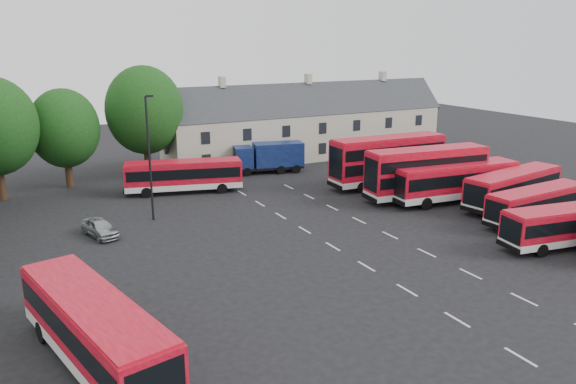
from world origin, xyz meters
name	(u,v)px	position (x,y,z in m)	size (l,w,h in m)	color
ground	(349,256)	(0.00, 0.00, 0.00)	(140.00, 140.00, 0.00)	black
lane_markings	(362,241)	(2.50, 2.00, 0.01)	(5.15, 33.80, 0.01)	beige
terrace_houses	(308,125)	(14.00, 30.00, 3.86)	(35.70, 7.13, 10.06)	beige
bus_row_b	(570,223)	(14.60, -5.59, 1.72)	(10.36, 3.83, 2.86)	silver
bus_row_c	(537,202)	(17.04, -0.96, 1.67)	(9.97, 2.87, 2.78)	silver
bus_row_d	(513,186)	(18.96, 3.07, 1.87)	(11.24, 4.24, 3.11)	silver
bus_row_e	(455,179)	(15.66, 6.62, 2.05)	(12.25, 3.90, 3.41)	silver
bus_dd_south	(427,170)	(13.92, 8.40, 2.66)	(11.62, 3.94, 4.67)	silver
bus_dd_north	(388,158)	(13.85, 13.91, 2.78)	(12.00, 3.14, 4.89)	silver
bus_west	(94,326)	(-17.21, -5.75, 1.98)	(5.01, 11.95, 3.29)	silver
bus_north	(184,174)	(-4.71, 20.77, 1.83)	(11.03, 5.21, 3.04)	silver
box_truck	(270,156)	(6.06, 24.39, 1.83)	(7.76, 3.94, 3.25)	black
silver_car	(100,228)	(-13.97, 11.83, 0.67)	(1.57, 3.90, 1.33)	#A6A9AE
lamppost	(150,155)	(-9.49, 13.88, 5.31)	(0.69, 0.39, 9.95)	black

